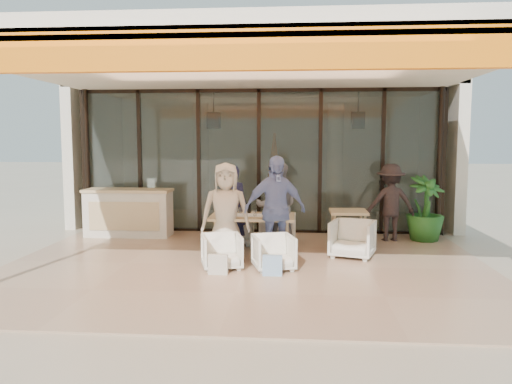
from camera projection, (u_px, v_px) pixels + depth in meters
ground at (246, 267)px, 8.26m from camera, size 70.00×70.00×0.00m
terrace_floor at (246, 266)px, 8.26m from camera, size 8.00×6.00×0.01m
terrace_structure at (244, 64)px, 7.65m from camera, size 8.00×6.00×3.40m
glass_storefront at (259, 162)px, 11.06m from camera, size 8.08×0.10×3.20m
interior_block at (266, 134)px, 13.29m from camera, size 9.05×3.62×3.52m
host_counter at (129, 213)px, 10.70m from camera, size 1.85×0.65×1.04m
dining_table at (252, 218)px, 8.94m from camera, size 1.50×0.90×0.93m
chair_far_left at (236, 227)px, 9.95m from camera, size 0.70×0.66×0.72m
chair_far_right at (278, 228)px, 9.88m from camera, size 0.71×0.67×0.71m
chair_near_left at (222, 250)px, 8.07m from camera, size 0.75×0.73×0.64m
chair_near_right at (274, 251)px, 8.00m from camera, size 0.76×0.73×0.64m
diner_navy at (232, 208)px, 9.40m from camera, size 0.64×0.46×1.63m
diner_grey at (277, 207)px, 9.33m from camera, size 0.84×0.67×1.68m
diner_cream at (226, 213)px, 8.51m from camera, size 0.88×0.61×1.71m
diner_periwinkle at (275, 210)px, 8.43m from camera, size 1.16×0.79×1.83m
tote_bag_cream at (218, 265)px, 7.69m from camera, size 0.30×0.10×0.34m
tote_bag_blue at (272, 266)px, 7.62m from camera, size 0.30×0.10×0.34m
side_table at (348, 216)px, 9.55m from camera, size 0.70×0.70×0.74m
side_chair at (352, 237)px, 8.83m from camera, size 0.90×0.87×0.75m
standing_woman at (390, 203)px, 10.20m from camera, size 1.10×0.72×1.60m
potted_palm at (425, 209)px, 10.22m from camera, size 1.03×1.03×1.36m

